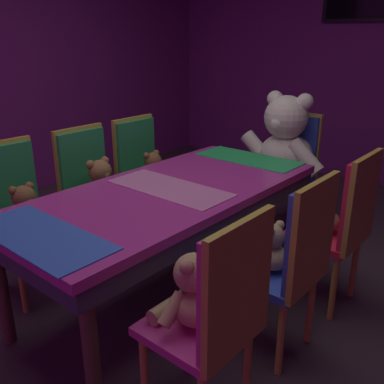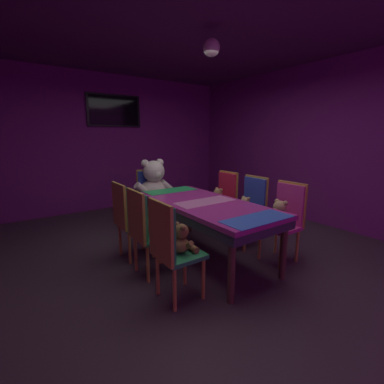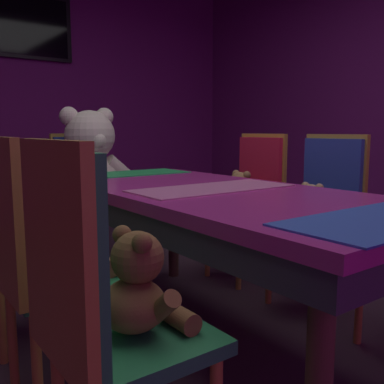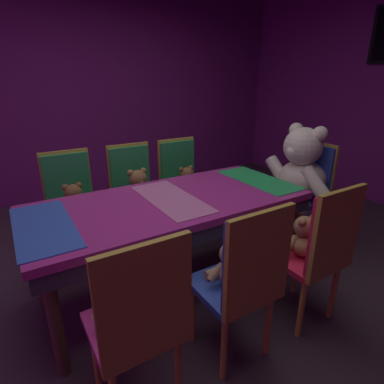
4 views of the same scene
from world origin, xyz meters
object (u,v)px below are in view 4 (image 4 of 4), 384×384
banquet_table (171,210)px  teddy_left_2 (187,182)px  teddy_right_0 (128,296)px  teddy_right_1 (230,266)px  chair_right_1 (247,274)px  teddy_right_2 (303,238)px  throne_chair (309,182)px  king_teddy_bear (299,169)px  chair_left_2 (180,177)px  teddy_left_1 (139,189)px  chair_right_0 (140,315)px  chair_right_2 (322,245)px  chair_left_1 (133,185)px  teddy_left_0 (75,203)px  chair_left_0 (71,196)px

banquet_table → teddy_left_2: banquet_table is taller
teddy_right_0 → teddy_right_1: 0.59m
chair_right_1 → teddy_right_2: size_ratio=3.30×
throne_chair → king_teddy_bear: size_ratio=1.31×
chair_left_2 → teddy_left_1: bearing=-74.6°
chair_right_1 → teddy_right_1: size_ratio=3.60×
chair_right_0 → chair_right_1: (0.01, 0.59, 0.00)m
banquet_table → chair_left_2: bearing=146.7°
teddy_right_0 → teddy_right_1: size_ratio=1.27×
banquet_table → teddy_right_0: size_ratio=5.82×
chair_right_1 → banquet_table: bearing=0.1°
chair_right_1 → chair_right_2: same height
teddy_left_1 → teddy_right_1: teddy_left_1 is taller
chair_right_0 → teddy_right_1: (-0.13, 0.59, -0.03)m
chair_left_1 → chair_left_2: size_ratio=1.00×
chair_right_0 → throne_chair: 2.29m
teddy_right_0 → chair_left_1: bearing=-22.2°
teddy_right_0 → throne_chair: size_ratio=0.35×
chair_right_0 → teddy_right_0: 0.15m
banquet_table → teddy_right_0: teddy_right_0 is taller
teddy_left_2 → chair_right_1: bearing=-19.6°
teddy_right_2 → teddy_right_1: bearing=88.9°
chair_left_1 → throne_chair: (0.83, 1.52, 0.00)m
teddy_left_0 → teddy_right_0: (1.38, -0.05, 0.02)m
banquet_table → throne_chair: bearing=90.0°
teddy_left_0 → chair_right_2: 1.92m
teddy_left_2 → chair_right_2: chair_right_2 is taller
chair_left_1 → chair_right_2: bearing=18.7°
chair_left_0 → chair_left_1: bearing=88.6°
teddy_right_2 → king_teddy_bear: 1.07m
chair_left_0 → teddy_right_2: 1.92m
teddy_left_1 → chair_right_2: bearing=20.4°
chair_left_1 → teddy_right_0: bearing=-22.2°
chair_right_0 → throne_chair: same height
teddy_right_1 → banquet_table: bearing=0.1°
chair_left_1 → throne_chair: same height
throne_chair → king_teddy_bear: (0.00, -0.17, 0.16)m
teddy_right_0 → teddy_left_0: bearing=-2.0°
teddy_right_2 → chair_right_2: bearing=-180.0°
chair_left_0 → chair_right_1: (1.68, 0.54, 0.00)m
king_teddy_bear → chair_left_1: bearing=-31.7°
chair_left_0 → teddy_right_2: (1.55, 1.14, -0.02)m
teddy_left_2 → chair_right_0: chair_right_0 is taller
teddy_left_2 → chair_left_1: bearing=-106.0°
teddy_right_2 → king_teddy_bear: bearing=-47.5°
chair_left_2 → chair_right_2: size_ratio=1.00×
chair_right_0 → chair_right_1: same height
teddy_right_2 → teddy_right_0: bearing=88.6°
chair_left_1 → teddy_left_2: 0.54m
teddy_left_1 → teddy_right_1: bearing=-1.0°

